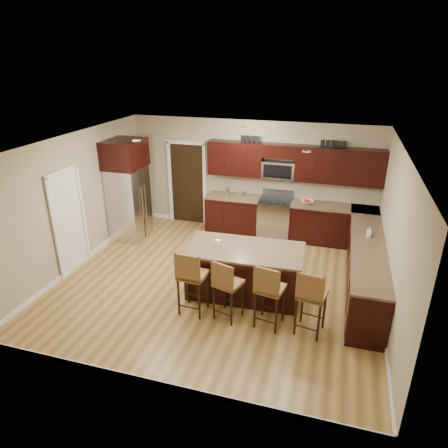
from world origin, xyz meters
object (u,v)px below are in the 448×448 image
(range, at_px, (275,218))
(stool_mid, at_px, (226,284))
(stool_left, at_px, (191,276))
(refrigerator, at_px, (128,189))
(stool_extra, at_px, (311,296))
(island, at_px, (244,273))
(stool_right, at_px, (269,289))

(range, relative_size, stool_mid, 1.02)
(range, bearing_deg, stool_left, -102.83)
(refrigerator, distance_m, stool_extra, 5.13)
(island, height_order, refrigerator, refrigerator)
(range, height_order, island, range)
(stool_right, distance_m, refrigerator, 4.57)
(range, height_order, refrigerator, refrigerator)
(range, height_order, stool_extra, stool_extra)
(stool_left, bearing_deg, range, 80.27)
(stool_mid, distance_m, refrigerator, 4.02)
(island, height_order, stool_left, stool_left)
(stool_left, bearing_deg, stool_extra, 3.20)
(island, relative_size, stool_mid, 1.94)
(stool_mid, xyz_separation_m, stool_extra, (1.35, -0.00, 0.02))
(stool_left, relative_size, stool_mid, 1.08)
(stool_mid, relative_size, stool_right, 0.96)
(range, distance_m, stool_left, 3.61)
(island, relative_size, refrigerator, 0.90)
(stool_left, height_order, stool_right, stool_left)
(range, xyz_separation_m, stool_mid, (-0.19, -3.51, 0.21))
(stool_mid, bearing_deg, stool_extra, 16.86)
(island, xyz_separation_m, stool_mid, (-0.09, -0.84, 0.25))
(island, bearing_deg, range, 85.48)
(stool_left, bearing_deg, stool_right, 3.25)
(range, distance_m, refrigerator, 3.53)
(stool_mid, relative_size, refrigerator, 0.46)
(stool_extra, bearing_deg, island, 156.10)
(stool_mid, relative_size, stool_extra, 0.96)
(stool_left, xyz_separation_m, stool_extra, (1.95, 0.00, -0.03))
(range, relative_size, stool_right, 0.98)
(island, xyz_separation_m, stool_left, (-0.70, -0.85, 0.30))
(stool_left, distance_m, stool_mid, 0.61)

